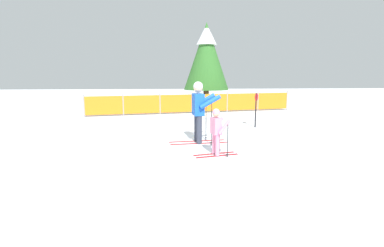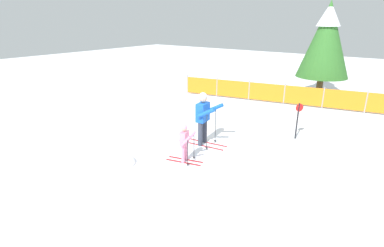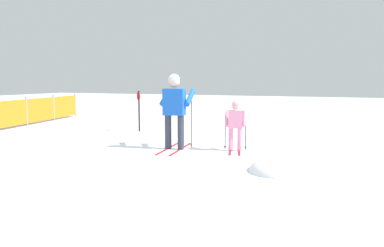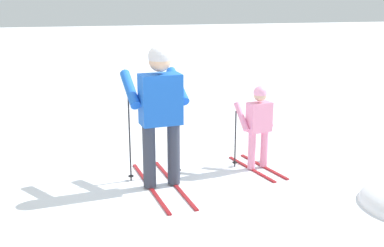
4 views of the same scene
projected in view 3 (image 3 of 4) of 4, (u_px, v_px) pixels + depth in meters
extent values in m
plane|color=white|center=(176.00, 149.00, 9.03)|extent=(60.00, 60.00, 0.00)
cube|color=maroon|center=(168.00, 148.00, 9.01)|extent=(1.68, 0.25, 0.02)
cube|color=maroon|center=(181.00, 149.00, 8.92)|extent=(1.68, 0.25, 0.02)
cylinder|color=#333847|center=(168.00, 131.00, 8.96)|extent=(0.16, 0.16, 0.80)
cylinder|color=#333847|center=(181.00, 132.00, 8.87)|extent=(0.16, 0.16, 0.80)
cube|color=blue|center=(174.00, 102.00, 8.83)|extent=(0.34, 0.53, 0.62)
cylinder|color=blue|center=(166.00, 97.00, 9.17)|extent=(0.63, 0.20, 0.41)
cylinder|color=blue|center=(190.00, 97.00, 9.01)|extent=(0.63, 0.20, 0.41)
sphere|color=#D8AD8C|center=(174.00, 82.00, 8.78)|extent=(0.27, 0.27, 0.27)
sphere|color=silver|center=(174.00, 80.00, 8.77)|extent=(0.28, 0.28, 0.28)
cylinder|color=black|center=(166.00, 121.00, 9.29)|extent=(0.02, 0.02, 1.25)
cylinder|color=black|center=(166.00, 144.00, 9.35)|extent=(0.07, 0.07, 0.01)
cylinder|color=black|center=(191.00, 122.00, 9.11)|extent=(0.02, 0.02, 1.25)
cylinder|color=black|center=(191.00, 145.00, 9.18)|extent=(0.07, 0.07, 0.01)
cube|color=maroon|center=(231.00, 150.00, 8.74)|extent=(1.08, 0.32, 0.02)
cube|color=maroon|center=(239.00, 151.00, 8.71)|extent=(1.08, 0.32, 0.02)
cylinder|color=pink|center=(231.00, 139.00, 8.71)|extent=(0.10, 0.10, 0.52)
cylinder|color=pink|center=(240.00, 139.00, 8.68)|extent=(0.10, 0.10, 0.52)
cube|color=pink|center=(235.00, 119.00, 8.64)|extent=(0.26, 0.36, 0.41)
cylinder|color=pink|center=(227.00, 118.00, 8.80)|extent=(0.34, 0.16, 0.37)
cylinder|color=pink|center=(244.00, 119.00, 8.74)|extent=(0.34, 0.16, 0.37)
sphere|color=#D8AD8C|center=(236.00, 106.00, 8.61)|extent=(0.17, 0.17, 0.17)
sphere|color=pink|center=(236.00, 105.00, 8.60)|extent=(0.18, 0.18, 0.18)
cylinder|color=black|center=(225.00, 132.00, 8.92)|extent=(0.02, 0.02, 0.81)
cylinder|color=black|center=(225.00, 147.00, 8.96)|extent=(0.07, 0.07, 0.01)
cylinder|color=black|center=(246.00, 133.00, 8.85)|extent=(0.02, 0.02, 0.81)
cylinder|color=black|center=(245.00, 147.00, 8.89)|extent=(0.07, 0.07, 0.01)
cylinder|color=gray|center=(27.00, 111.00, 13.47)|extent=(0.06, 0.06, 1.04)
cylinder|color=gray|center=(54.00, 108.00, 15.20)|extent=(0.06, 0.06, 1.04)
cylinder|color=gray|center=(75.00, 105.00, 16.93)|extent=(0.06, 0.06, 1.04)
cube|color=orange|center=(10.00, 114.00, 12.61)|extent=(1.75, 0.38, 0.87)
cube|color=orange|center=(41.00, 109.00, 14.34)|extent=(1.75, 0.38, 0.87)
cube|color=orange|center=(65.00, 106.00, 16.07)|extent=(1.75, 0.38, 0.87)
cylinder|color=black|center=(139.00, 111.00, 11.97)|extent=(0.05, 0.05, 1.30)
cylinder|color=red|center=(139.00, 96.00, 11.94)|extent=(0.19, 0.23, 0.28)
ellipsoid|color=white|center=(278.00, 171.00, 6.81)|extent=(1.22, 1.04, 0.49)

